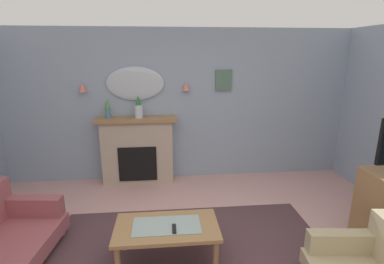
% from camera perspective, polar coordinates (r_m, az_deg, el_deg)
% --- Properties ---
extents(wall_back, '(6.97, 0.10, 2.61)m').
position_cam_1_polar(wall_back, '(5.16, -2.60, 5.12)').
color(wall_back, '#8C9EB2').
rests_on(wall_back, ground).
extents(fireplace, '(1.36, 0.36, 1.16)m').
position_cam_1_polar(fireplace, '(5.14, -10.50, -3.64)').
color(fireplace, tan).
rests_on(fireplace, ground).
extents(mantel_vase_right, '(0.10, 0.10, 0.33)m').
position_cam_1_polar(mantel_vase_right, '(4.99, -16.13, 4.57)').
color(mantel_vase_right, '#4C7093').
rests_on(mantel_vase_right, fireplace).
extents(mantel_vase_left, '(0.14, 0.14, 0.37)m').
position_cam_1_polar(mantel_vase_left, '(4.92, -10.37, 4.56)').
color(mantel_vase_left, silver).
rests_on(mantel_vase_left, fireplace).
extents(wall_mirror, '(0.96, 0.06, 0.56)m').
position_cam_1_polar(wall_mirror, '(5.04, -11.00, 9.24)').
color(wall_mirror, '#B2BCC6').
extents(wall_sconce_left, '(0.14, 0.14, 0.14)m').
position_cam_1_polar(wall_sconce_left, '(5.15, -20.57, 8.12)').
color(wall_sconce_left, '#D17066').
extents(wall_sconce_right, '(0.14, 0.14, 0.14)m').
position_cam_1_polar(wall_sconce_right, '(4.99, -1.15, 8.88)').
color(wall_sconce_right, '#D17066').
extents(framed_picture, '(0.28, 0.03, 0.36)m').
position_cam_1_polar(framed_picture, '(5.13, 6.17, 9.98)').
color(framed_picture, '#4C6B56').
extents(coffee_table, '(1.10, 0.60, 0.45)m').
position_cam_1_polar(coffee_table, '(3.29, -4.93, -18.54)').
color(coffee_table, olive).
rests_on(coffee_table, ground).
extents(tv_remote, '(0.04, 0.16, 0.02)m').
position_cam_1_polar(tv_remote, '(3.19, -3.50, -18.34)').
color(tv_remote, black).
rests_on(tv_remote, coffee_table).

